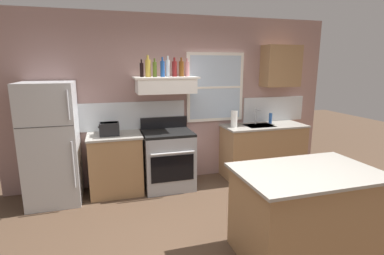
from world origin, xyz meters
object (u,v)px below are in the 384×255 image
object	(u,v)px
bottle_amber_wine	(181,69)
kitchen_island	(305,213)
bottle_red_label_wine	(174,69)
bottle_clear_tall	(168,68)
bottle_champagne_gold_foil	(148,68)
bottle_rose_pink	(187,69)
stove_range	(168,159)
toaster	(109,129)
dish_soap_bottle	(270,118)
bottle_olive_oil_square	(155,69)
bottle_balsamic_dark	(142,70)
paper_towel_roll	(234,119)
bottle_blue_liqueur	(163,69)
refrigerator	(52,144)

from	to	relation	value
bottle_amber_wine	kitchen_island	size ratio (longest dim) A/B	0.21
bottle_red_label_wine	bottle_clear_tall	bearing A→B (deg)	175.88
bottle_champagne_gold_foil	bottle_clear_tall	distance (m)	0.31
bottle_rose_pink	bottle_amber_wine	bearing A→B (deg)	-166.62
bottle_red_label_wine	stove_range	bearing A→B (deg)	-143.39
toaster	bottle_clear_tall	xyz separation A→B (m)	(0.91, 0.11, 0.87)
stove_range	bottle_red_label_wine	world-z (taller)	bottle_red_label_wine
bottle_rose_pink	bottle_clear_tall	bearing A→B (deg)	-176.06
toaster	bottle_clear_tall	distance (m)	1.26
bottle_champagne_gold_foil	dish_soap_bottle	size ratio (longest dim) A/B	1.75
bottle_champagne_gold_foil	bottle_amber_wine	xyz separation A→B (m)	(0.52, 0.05, -0.01)
bottle_rose_pink	dish_soap_bottle	size ratio (longest dim) A/B	1.54
stove_range	bottle_rose_pink	bearing A→B (deg)	21.27
bottle_olive_oil_square	bottle_amber_wine	bearing A→B (deg)	7.49
bottle_champagne_gold_foil	bottle_rose_pink	world-z (taller)	bottle_champagne_gold_foil
stove_range	bottle_red_label_wine	bearing A→B (deg)	36.61
bottle_balsamic_dark	bottle_champagne_gold_foil	bearing A→B (deg)	-34.66
bottle_champagne_gold_foil	paper_towel_roll	bearing A→B (deg)	-1.34
bottle_blue_liqueur	bottle_clear_tall	xyz separation A→B (m)	(0.09, 0.07, 0.01)
bottle_red_label_wine	kitchen_island	bearing A→B (deg)	-69.13
paper_towel_roll	kitchen_island	size ratio (longest dim) A/B	0.19
bottle_balsamic_dark	bottle_amber_wine	world-z (taller)	bottle_amber_wine
bottle_balsamic_dark	dish_soap_bottle	bearing A→B (deg)	0.21
bottle_olive_oil_square	dish_soap_bottle	distance (m)	2.22
toaster	bottle_blue_liqueur	world-z (taller)	bottle_blue_liqueur
bottle_amber_wine	paper_towel_roll	xyz separation A→B (m)	(0.88, -0.08, -0.82)
bottle_clear_tall	bottle_red_label_wine	bearing A→B (deg)	-4.12
bottle_amber_wine	toaster	bearing A→B (deg)	-174.45
bottle_blue_liqueur	bottle_amber_wine	xyz separation A→B (m)	(0.31, 0.06, -0.00)
bottle_clear_tall	bottle_red_label_wine	size ratio (longest dim) A/B	1.08
bottle_red_label_wine	bottle_champagne_gold_foil	bearing A→B (deg)	-174.49
toaster	bottle_blue_liqueur	size ratio (longest dim) A/B	1.02
refrigerator	bottle_red_label_wine	xyz separation A→B (m)	(1.80, 0.13, 1.02)
bottle_amber_wine	dish_soap_bottle	world-z (taller)	bottle_amber_wine
stove_range	bottle_olive_oil_square	distance (m)	1.41
bottle_clear_tall	bottle_rose_pink	distance (m)	0.31
bottle_olive_oil_square	paper_towel_roll	size ratio (longest dim) A/B	1.01
bottle_olive_oil_square	bottle_clear_tall	world-z (taller)	bottle_clear_tall
bottle_balsamic_dark	bottle_red_label_wine	xyz separation A→B (m)	(0.50, -0.02, 0.01)
bottle_olive_oil_square	bottle_clear_tall	bearing A→B (deg)	15.33
bottle_clear_tall	bottle_rose_pink	bearing A→B (deg)	3.94
toaster	kitchen_island	xyz separation A→B (m)	(1.84, -2.07, -0.55)
toaster	paper_towel_roll	distance (m)	2.00
bottle_olive_oil_square	bottle_rose_pink	xyz separation A→B (m)	(0.52, 0.08, 0.00)
kitchen_island	bottle_clear_tall	bearing A→B (deg)	113.12
toaster	bottle_clear_tall	world-z (taller)	bottle_clear_tall
kitchen_island	stove_range	bearing A→B (deg)	115.32
bottle_blue_liqueur	bottle_rose_pink	bearing A→B (deg)	12.30
kitchen_island	paper_towel_roll	bearing A→B (deg)	85.64
bottle_olive_oil_square	bottle_amber_wine	xyz separation A→B (m)	(0.42, 0.06, 0.01)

